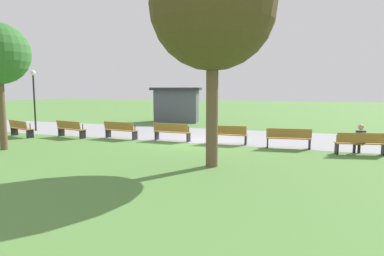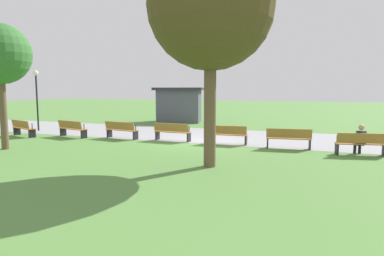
{
  "view_description": "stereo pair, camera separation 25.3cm",
  "coord_description": "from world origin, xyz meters",
  "px_view_note": "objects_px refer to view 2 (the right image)",
  "views": [
    {
      "loc": [
        5.23,
        -15.17,
        2.54
      ],
      "look_at": [
        -0.0,
        -0.99,
        0.8
      ],
      "focal_mm": 31.5,
      "sensor_mm": 36.0,
      "label": 1
    },
    {
      "loc": [
        5.46,
        -15.08,
        2.54
      ],
      "look_at": [
        -0.0,
        -0.99,
        0.8
      ],
      "focal_mm": 31.5,
      "sensor_mm": 36.0,
      "label": 2
    }
  ],
  "objects_px": {
    "bench_4": "(172,131)",
    "tree_1": "(0,55)",
    "bench_5": "(227,134)",
    "lamp_post": "(36,88)",
    "kiosk": "(179,104)",
    "bench_2": "(72,128)",
    "bench_1": "(23,128)",
    "tree_0": "(211,7)",
    "bench_6": "(289,138)",
    "bench_3": "(121,130)",
    "person_seated": "(360,139)",
    "bench_7": "(361,143)"
  },
  "relations": [
    {
      "from": "bench_5",
      "to": "lamp_post",
      "type": "distance_m",
      "value": 12.51
    },
    {
      "from": "bench_3",
      "to": "bench_5",
      "type": "bearing_deg",
      "value": 9.99
    },
    {
      "from": "bench_5",
      "to": "bench_7",
      "type": "distance_m",
      "value": 5.57
    },
    {
      "from": "bench_3",
      "to": "tree_0",
      "type": "distance_m",
      "value": 8.89
    },
    {
      "from": "person_seated",
      "to": "tree_0",
      "type": "distance_m",
      "value": 7.69
    },
    {
      "from": "bench_5",
      "to": "tree_0",
      "type": "bearing_deg",
      "value": -84.3
    },
    {
      "from": "bench_5",
      "to": "lamp_post",
      "type": "height_order",
      "value": "lamp_post"
    },
    {
      "from": "bench_5",
      "to": "tree_0",
      "type": "relative_size",
      "value": 0.26
    },
    {
      "from": "bench_4",
      "to": "lamp_post",
      "type": "distance_m",
      "value": 9.78
    },
    {
      "from": "tree_1",
      "to": "person_seated",
      "type": "bearing_deg",
      "value": 16.16
    },
    {
      "from": "person_seated",
      "to": "lamp_post",
      "type": "relative_size",
      "value": 0.33
    },
    {
      "from": "bench_4",
      "to": "bench_5",
      "type": "height_order",
      "value": "same"
    },
    {
      "from": "bench_2",
      "to": "bench_5",
      "type": "xyz_separation_m",
      "value": [
        8.31,
        0.72,
        0.0
      ]
    },
    {
      "from": "bench_1",
      "to": "bench_2",
      "type": "relative_size",
      "value": 1.0
    },
    {
      "from": "bench_5",
      "to": "bench_6",
      "type": "relative_size",
      "value": 0.99
    },
    {
      "from": "person_seated",
      "to": "bench_1",
      "type": "bearing_deg",
      "value": 170.48
    },
    {
      "from": "bench_6",
      "to": "tree_1",
      "type": "xyz_separation_m",
      "value": [
        -11.27,
        -4.4,
        3.49
      ]
    },
    {
      "from": "tree_1",
      "to": "lamp_post",
      "type": "height_order",
      "value": "tree_1"
    },
    {
      "from": "lamp_post",
      "to": "kiosk",
      "type": "height_order",
      "value": "lamp_post"
    },
    {
      "from": "bench_5",
      "to": "tree_1",
      "type": "bearing_deg",
      "value": -153.87
    },
    {
      "from": "bench_6",
      "to": "bench_2",
      "type": "bearing_deg",
      "value": 174.99
    },
    {
      "from": "bench_1",
      "to": "bench_6",
      "type": "xyz_separation_m",
      "value": [
        13.79,
        1.2,
        0.0
      ]
    },
    {
      "from": "bench_4",
      "to": "bench_5",
      "type": "distance_m",
      "value": 2.79
    },
    {
      "from": "bench_3",
      "to": "bench_7",
      "type": "bearing_deg",
      "value": 5.01
    },
    {
      "from": "bench_6",
      "to": "person_seated",
      "type": "distance_m",
      "value": 2.73
    },
    {
      "from": "bench_4",
      "to": "lamp_post",
      "type": "bearing_deg",
      "value": 177.2
    },
    {
      "from": "tree_1",
      "to": "bench_4",
      "type": "bearing_deg",
      "value": 39.1
    },
    {
      "from": "bench_3",
      "to": "person_seated",
      "type": "bearing_deg",
      "value": 5.72
    },
    {
      "from": "bench_1",
      "to": "bench_3",
      "type": "relative_size",
      "value": 1.01
    },
    {
      "from": "bench_1",
      "to": "bench_6",
      "type": "height_order",
      "value": "same"
    },
    {
      "from": "bench_1",
      "to": "tree_1",
      "type": "distance_m",
      "value": 5.35
    },
    {
      "from": "bench_1",
      "to": "tree_0",
      "type": "bearing_deg",
      "value": 2.48
    },
    {
      "from": "bench_1",
      "to": "bench_7",
      "type": "bearing_deg",
      "value": 19.99
    },
    {
      "from": "bench_5",
      "to": "bench_6",
      "type": "bearing_deg",
      "value": -7.48
    },
    {
      "from": "bench_4",
      "to": "tree_1",
      "type": "distance_m",
      "value": 8.14
    },
    {
      "from": "tree_0",
      "to": "bench_4",
      "type": "bearing_deg",
      "value": 127.01
    },
    {
      "from": "bench_1",
      "to": "bench_4",
      "type": "xyz_separation_m",
      "value": [
        8.22,
        1.44,
        0.0
      ]
    },
    {
      "from": "kiosk",
      "to": "lamp_post",
      "type": "bearing_deg",
      "value": -140.01
    },
    {
      "from": "bench_1",
      "to": "bench_5",
      "type": "bearing_deg",
      "value": 24.96
    },
    {
      "from": "bench_3",
      "to": "bench_5",
      "type": "distance_m",
      "value": 5.57
    },
    {
      "from": "bench_6",
      "to": "tree_0",
      "type": "relative_size",
      "value": 0.27
    },
    {
      "from": "bench_5",
      "to": "kiosk",
      "type": "height_order",
      "value": "kiosk"
    },
    {
      "from": "lamp_post",
      "to": "bench_3",
      "type": "bearing_deg",
      "value": -9.49
    },
    {
      "from": "bench_3",
      "to": "tree_1",
      "type": "xyz_separation_m",
      "value": [
        -2.93,
        -4.4,
        3.49
      ]
    },
    {
      "from": "lamp_post",
      "to": "kiosk",
      "type": "xyz_separation_m",
      "value": [
        5.95,
        8.26,
        -1.22
      ]
    },
    {
      "from": "tree_1",
      "to": "kiosk",
      "type": "height_order",
      "value": "tree_1"
    },
    {
      "from": "bench_2",
      "to": "bench_7",
      "type": "xyz_separation_m",
      "value": [
        13.84,
        -0.0,
        0.0
      ]
    },
    {
      "from": "bench_1",
      "to": "bench_6",
      "type": "relative_size",
      "value": 1.01
    },
    {
      "from": "bench_4",
      "to": "person_seated",
      "type": "distance_m",
      "value": 8.3
    },
    {
      "from": "bench_2",
      "to": "lamp_post",
      "type": "bearing_deg",
      "value": 170.52
    }
  ]
}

